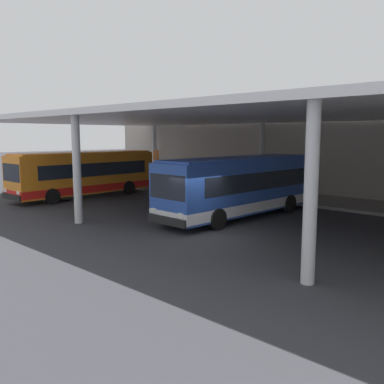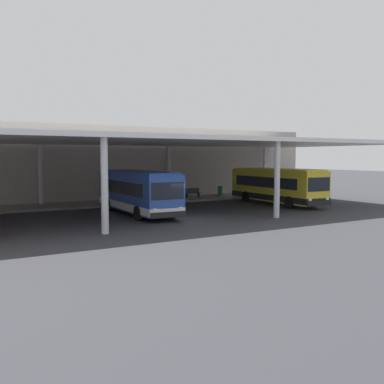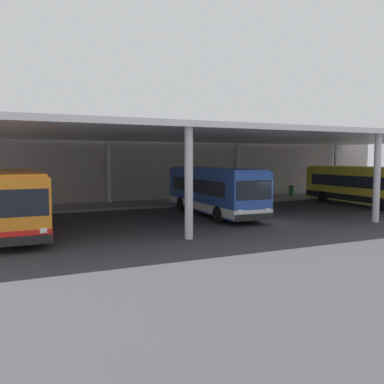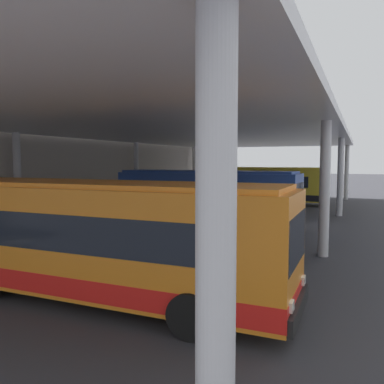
% 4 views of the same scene
% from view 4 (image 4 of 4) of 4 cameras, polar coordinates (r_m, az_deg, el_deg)
% --- Properties ---
extents(ground_plane, '(200.00, 200.00, 0.00)m').
position_cam_4_polar(ground_plane, '(22.64, 13.53, -5.03)').
color(ground_plane, '#333338').
extents(platform_kerb, '(42.00, 4.50, 0.18)m').
position_cam_4_polar(platform_kerb, '(27.17, -11.72, -3.22)').
color(platform_kerb, gray).
rests_on(platform_kerb, ground).
extents(station_building_facade, '(48.00, 1.60, 7.16)m').
position_cam_4_polar(station_building_facade, '(28.92, -17.12, 4.07)').
color(station_building_facade, '#ADA399').
rests_on(station_building_facade, ground).
extents(canopy_shelter, '(40.00, 17.00, 5.55)m').
position_cam_4_polar(canopy_shelter, '(23.93, 0.55, 8.36)').
color(canopy_shelter, silver).
rests_on(canopy_shelter, ground).
extents(bus_nearest_bay, '(2.78, 10.55, 3.17)m').
position_cam_4_polar(bus_nearest_bay, '(10.76, -13.72, -6.62)').
color(bus_nearest_bay, orange).
rests_on(bus_nearest_bay, ground).
extents(bus_second_bay, '(2.96, 10.61, 3.17)m').
position_cam_4_polar(bus_second_bay, '(22.32, 2.12, -0.76)').
color(bus_second_bay, '#284CA8').
rests_on(bus_second_bay, ground).
extents(bus_middle_bay, '(3.05, 10.63, 3.17)m').
position_cam_4_polar(bus_middle_bay, '(35.02, 10.26, 1.09)').
color(bus_middle_bay, yellow).
rests_on(bus_middle_bay, ground).
extents(bench_waiting, '(1.80, 0.45, 0.92)m').
position_cam_4_polar(bench_waiting, '(33.86, -4.13, -0.65)').
color(bench_waiting, '#383D47').
rests_on(bench_waiting, platform_kerb).
extents(trash_bin, '(0.52, 0.52, 0.98)m').
position_cam_4_polar(trash_bin, '(37.09, -1.91, -0.17)').
color(trash_bin, '#236638').
rests_on(trash_bin, platform_kerb).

